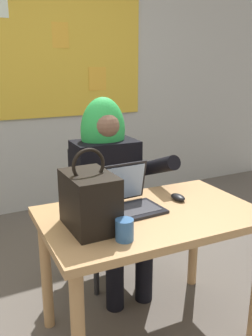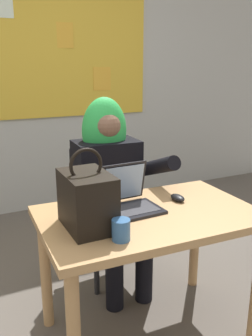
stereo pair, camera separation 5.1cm
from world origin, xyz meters
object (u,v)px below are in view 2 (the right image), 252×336
Objects in this scene: person_costumed at (110,178)px; coffee_mug at (121,230)px; computer_mouse at (178,198)px; desk_main at (149,232)px; chair_at_desk at (103,205)px; laptop at (130,199)px; handbag at (87,200)px.

coffee_mug is at bearing -18.05° from person_costumed.
desk_main is at bearing -161.14° from computer_mouse.
chair_at_desk reaches higher than coffee_mug.
chair_at_desk is at bearing 105.95° from computer_mouse.
person_costumed reaches higher than chair_at_desk.
person_costumed reaches higher than computer_mouse.
desk_main is at bearing 38.68° from coffee_mug.
computer_mouse is at bearing -6.37° from laptop.
chair_at_desk is (0.03, 0.71, -0.11)m from desk_main.
computer_mouse is 0.59m from handbag.
desk_main is 10.92× the size of computer_mouse.
chair_at_desk is 3.27× the size of laptop.
handbag is at bearing -176.54° from desk_main.
chair_at_desk reaches higher than computer_mouse.
desk_main is 0.37m from coffee_mug.
handbag reaches higher than computer_mouse.
coffee_mug is (-0.29, -0.79, 0.03)m from person_costumed.
coffee_mug is (-0.26, -0.21, 0.15)m from desk_main.
desk_main is 0.20m from laptop.
computer_mouse is at bearing 23.52° from person_costumed.
computer_mouse is at bearing 20.02° from desk_main.
computer_mouse is 0.56m from coffee_mug.
chair_at_desk is at bearing 87.36° from desk_main.
laptop is at bearing -8.59° from person_costumed.
person_costumed is at bearing 57.91° from handbag.
desk_main is at bearing -4.92° from chair_at_desk.
laptop is 2.91× the size of coffee_mug.
person_costumed is 0.49m from laptop.
desk_main is 0.72m from chair_at_desk.
desk_main is 11.95× the size of coffee_mug.
handbag is 0.22m from coffee_mug.
chair_at_desk is at bearing 79.05° from laptop.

